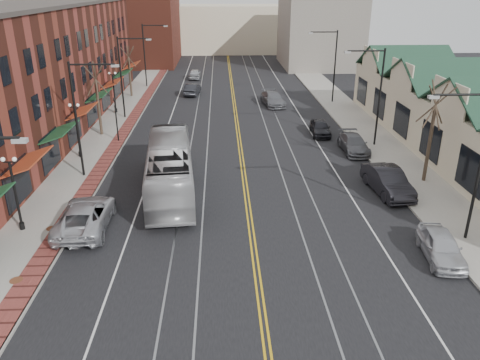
{
  "coord_description": "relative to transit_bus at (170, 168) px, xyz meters",
  "views": [
    {
      "loc": [
        -1.63,
        -15.57,
        12.77
      ],
      "look_at": [
        -0.52,
        10.16,
        2.0
      ],
      "focal_mm": 35.0,
      "sensor_mm": 36.0,
      "label": 1
    }
  ],
  "objects": [
    {
      "name": "distant_car_left",
      "position": [
        -0.09,
        29.71,
        -0.95
      ],
      "size": [
        2.04,
        4.46,
        1.42
      ],
      "primitive_type": "imported",
      "rotation": [
        0.0,
        0.0,
        3.01
      ],
      "color": "black",
      "rests_on": "ground"
    },
    {
      "name": "streetlight_l_2",
      "position": [
        -6.05,
        18.81,
        3.37
      ],
      "size": [
        3.33,
        0.25,
        8.0
      ],
      "color": "black",
      "rests_on": "sidewalk_left"
    },
    {
      "name": "streetlight_r_0",
      "position": [
        16.05,
        -7.19,
        3.37
      ],
      "size": [
        3.33,
        0.25,
        8.0
      ],
      "color": "black",
      "rests_on": "sidewalk_right"
    },
    {
      "name": "tree_left_near",
      "position": [
        -7.5,
        12.81,
        1.86
      ],
      "size": [
        1.78,
        1.37,
        6.48
      ],
      "color": "#382B21",
      "rests_on": "sidewalk_left"
    },
    {
      "name": "distant_car_far",
      "position": [
        -0.29,
        40.63,
        -0.94
      ],
      "size": [
        1.71,
        4.22,
        1.44
      ],
      "primitive_type": "imported",
      "rotation": [
        0.0,
        0.0,
        3.14
      ],
      "color": "#ACAFB3",
      "rests_on": "ground"
    },
    {
      "name": "ground",
      "position": [
        5.0,
        -13.19,
        -1.66
      ],
      "size": [
        160.0,
        160.0,
        0.0
      ],
      "primitive_type": "plane",
      "color": "black",
      "rests_on": "ground"
    },
    {
      "name": "traffic_signal",
      "position": [
        -5.6,
        10.81,
        0.69
      ],
      "size": [
        0.18,
        0.15,
        3.8
      ],
      "color": "black",
      "rests_on": "sidewalk_left"
    },
    {
      "name": "sidewalk_left",
      "position": [
        -7.0,
        6.81,
        -1.58
      ],
      "size": [
        4.0,
        120.0,
        0.15
      ],
      "primitive_type": "cube",
      "color": "gray",
      "rests_on": "ground"
    },
    {
      "name": "backdrop_mid",
      "position": [
        5.0,
        71.81,
        2.84
      ],
      "size": [
        22.0,
        14.0,
        9.0
      ],
      "primitive_type": "cube",
      "color": "beige",
      "rests_on": "ground"
    },
    {
      "name": "streetlight_l_3",
      "position": [
        -6.05,
        34.81,
        3.37
      ],
      "size": [
        3.33,
        0.25,
        8.0
      ],
      "color": "black",
      "rests_on": "sidewalk_left"
    },
    {
      "name": "streetlight_r_2",
      "position": [
        16.05,
        24.81,
        3.37
      ],
      "size": [
        3.33,
        0.25,
        8.0
      ],
      "color": "black",
      "rests_on": "sidewalk_right"
    },
    {
      "name": "backdrop_right",
      "position": [
        20.0,
        51.81,
        3.84
      ],
      "size": [
        12.0,
        16.0,
        11.0
      ],
      "primitive_type": "cube",
      "color": "slate",
      "rests_on": "ground"
    },
    {
      "name": "backdrop_left",
      "position": [
        -11.0,
        56.81,
        5.34
      ],
      "size": [
        14.0,
        18.0,
        14.0
      ],
      "primitive_type": "cube",
      "color": "maroon",
      "rests_on": "ground"
    },
    {
      "name": "streetlight_l_1",
      "position": [
        -6.05,
        2.81,
        3.37
      ],
      "size": [
        3.33,
        0.25,
        8.0
      ],
      "color": "black",
      "rests_on": "sidewalk_left"
    },
    {
      "name": "streetlight_r_1",
      "position": [
        16.05,
        8.81,
        3.37
      ],
      "size": [
        3.33,
        0.25,
        8.0
      ],
      "color": "black",
      "rests_on": "sidewalk_right"
    },
    {
      "name": "lamppost_l_1",
      "position": [
        -7.8,
        -5.19,
        0.55
      ],
      "size": [
        0.84,
        0.28,
        4.27
      ],
      "color": "black",
      "rests_on": "sidewalk_left"
    },
    {
      "name": "building_left",
      "position": [
        -14.0,
        13.81,
        3.84
      ],
      "size": [
        10.0,
        50.0,
        11.0
      ],
      "primitive_type": "cube",
      "color": "maroon",
      "rests_on": "ground"
    },
    {
      "name": "distant_car_right",
      "position": [
        9.39,
        23.78,
        -0.9
      ],
      "size": [
        2.78,
        5.44,
        1.51
      ],
      "primitive_type": "imported",
      "rotation": [
        0.0,
        0.0,
        0.13
      ],
      "color": "slate",
      "rests_on": "ground"
    },
    {
      "name": "sidewalk_right",
      "position": [
        17.0,
        6.81,
        -1.58
      ],
      "size": [
        4.0,
        120.0,
        0.15
      ],
      "primitive_type": "cube",
      "color": "gray",
      "rests_on": "ground"
    },
    {
      "name": "manhole_mid",
      "position": [
        -6.2,
        -10.19,
        -1.5
      ],
      "size": [
        0.6,
        0.6,
        0.02
      ],
      "primitive_type": "cylinder",
      "color": "#592D19",
      "rests_on": "sidewalk_left"
    },
    {
      "name": "parked_car_c",
      "position": [
        14.3,
        7.41,
        -0.97
      ],
      "size": [
        1.93,
        4.73,
        1.37
      ],
      "primitive_type": "imported",
      "rotation": [
        0.0,
        0.0,
        -0.0
      ],
      "color": "#595B60",
      "rests_on": "ground"
    },
    {
      "name": "transit_bus",
      "position": [
        0.0,
        0.0,
        0.0
      ],
      "size": [
        3.85,
        12.1,
        3.31
      ],
      "primitive_type": "imported",
      "rotation": [
        0.0,
        0.0,
        3.23
      ],
      "color": "#B6B6B9",
      "rests_on": "ground"
    },
    {
      "name": "tree_left_far",
      "position": [
        -7.5,
        28.81,
        1.62
      ],
      "size": [
        1.66,
        1.28,
        6.02
      ],
      "color": "#382B21",
      "rests_on": "sidewalk_left"
    },
    {
      "name": "manhole_far",
      "position": [
        -6.2,
        -5.19,
        -1.5
      ],
      "size": [
        0.6,
        0.6,
        0.02
      ],
      "primitive_type": "cylinder",
      "color": "#592D19",
      "rests_on": "sidewalk_left"
    },
    {
      "name": "parked_car_b",
      "position": [
        14.3,
        -0.86,
        -0.81
      ],
      "size": [
        2.28,
        5.26,
        1.68
      ],
      "primitive_type": "imported",
      "rotation": [
        0.0,
        0.0,
        0.1
      ],
      "color": "black",
      "rests_on": "ground"
    },
    {
      "name": "tree_right_mid",
      "position": [
        17.5,
        0.81,
        2.09
      ],
      "size": [
        1.9,
        1.46,
        6.93
      ],
      "color": "#382B21",
      "rests_on": "sidewalk_right"
    },
    {
      "name": "parked_car_a",
      "position": [
        14.3,
        -8.94,
        -0.96
      ],
      "size": [
        2.12,
        4.27,
        1.4
      ],
      "primitive_type": "imported",
      "rotation": [
        0.0,
        0.0,
        -0.12
      ],
      "color": "#BABCC2",
      "rests_on": "ground"
    },
    {
      "name": "lamppost_l_2",
      "position": [
        -7.8,
        6.81,
        0.55
      ],
      "size": [
        0.84,
        0.28,
        4.27
      ],
      "color": "black",
      "rests_on": "sidewalk_left"
    },
    {
      "name": "lamppost_l_3",
      "position": [
        -7.8,
        20.81,
        0.55
      ],
      "size": [
        0.84,
        0.28,
        4.27
      ],
      "color": "black",
      "rests_on": "sidewalk_left"
    },
    {
      "name": "parked_suv",
      "position": [
        -4.3,
        -4.99,
        -0.85
      ],
      "size": [
        2.84,
        5.87,
        1.61
      ],
      "primitive_type": "imported",
      "rotation": [
        0.0,
        0.0,
        3.17
      ],
      "color": "#B9BAC0",
      "rests_on": "ground"
    },
    {
      "name": "building_right",
      "position": [
        23.0,
        6.81,
        0.64
      ],
      "size": [
        8.0,
        36.0,
        4.6
      ],
      "primitive_type": "cube",
      "color": "beige",
      "rests_on": "ground"
    },
    {
      "name": "parked_car_d",
      "position": [
        12.5,
        12.26,
        -0.97
      ],
      "size": [
        1.85,
        4.13,
        1.38
      ],
      "primitive_type": "imported",
      "rotation": [
        0.0,
        0.0,
        -0.06
      ],
      "color": "black",
      "rests_on": "ground"
    }
  ]
}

